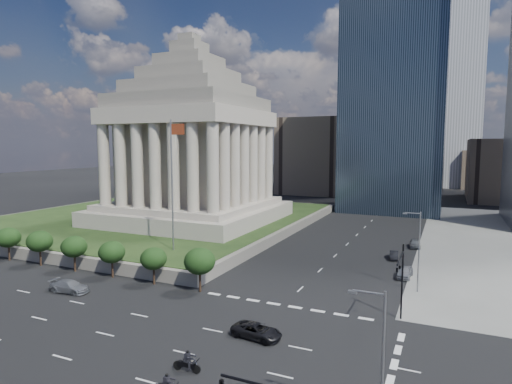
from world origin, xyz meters
The scene contains 19 objects.
ground centered at (0.00, 100.00, 0.00)m, with size 500.00×500.00×0.00m, color black.
plaza_terrace centered at (-45.00, 50.00, 0.90)m, with size 66.00×70.00×1.80m, color #646056.
plaza_lawn centered at (-45.00, 50.00, 1.85)m, with size 64.00×68.00×0.10m, color #1D3114.
war_memorial centered at (-34.00, 48.00, 21.40)m, with size 34.00×34.00×39.00m, color #A19687, non-canonical shape.
flagpole centered at (-21.83, 24.00, 13.11)m, with size 2.52×0.24×20.00m.
tree_row centered at (-35.50, 14.00, 3.00)m, with size 53.00×4.00×6.00m, color black, non-canonical shape.
midrise_glass centered at (2.00, 95.00, 30.00)m, with size 26.00×26.00×60.00m, color black.
building_filler_ne centered at (32.00, 130.00, 10.00)m, with size 20.00×30.00×20.00m, color #4F3E36.
building_filler_nw centered at (-30.00, 130.00, 14.00)m, with size 24.00×30.00×28.00m, color #4F3E36.
traffic_signal_ne centered at (12.50, 13.70, 5.25)m, with size 0.30×5.74×8.00m.
street_lamp_south centered at (13.33, -6.00, 5.66)m, with size 2.13×0.22×10.00m.
street_lamp_north centered at (13.33, 25.00, 5.66)m, with size 2.13×0.22×10.00m.
pickup_truck centered at (0.62, 5.27, 0.68)m, with size 4.88×2.25×1.36m, color black.
suv_grey centered at (-25.57, 7.20, 0.74)m, with size 2.08×5.13×1.49m, color slate.
parked_sedan_near centered at (11.50, 30.52, 0.76)m, with size 1.80×4.46×1.52m, color gray.
parked_sedan_mid centered at (9.00, 39.76, 0.61)m, with size 3.69×1.29×1.21m, color black.
parked_sedan_far centered at (11.50, 49.34, 0.74)m, with size 4.37×1.76×1.49m, color #585C60.
motorcycle_lead centered at (-1.56, -5.89, 0.85)m, with size 2.27×0.62×1.69m, color black, non-canonical shape.
motorcycle_trail centered at (-2.00, -2.53, 0.92)m, with size 2.46×0.67×1.83m, color black, non-canonical shape.
Camera 1 is at (16.41, -29.78, 18.03)m, focal length 30.00 mm.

